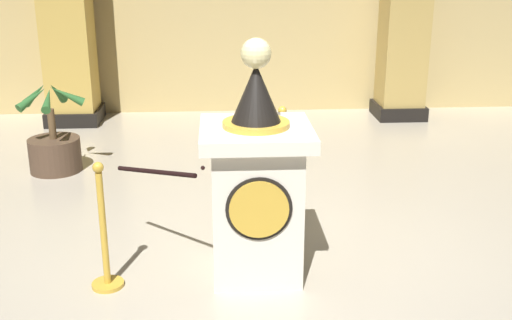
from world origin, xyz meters
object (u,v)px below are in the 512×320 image
object	(u,v)px
pedestal_clock	(256,186)
stanchion_far	(105,245)
stanchion_near	(281,177)
potted_palm_left	(54,147)

from	to	relation	value
pedestal_clock	stanchion_far	size ratio (longest dim) A/B	1.85
stanchion_near	stanchion_far	world-z (taller)	stanchion_near
pedestal_clock	potted_palm_left	size ratio (longest dim) A/B	1.74
stanchion_near	potted_palm_left	xyz separation A→B (m)	(-2.44, 1.37, -0.08)
pedestal_clock	stanchion_far	world-z (taller)	pedestal_clock
stanchion_far	potted_palm_left	world-z (taller)	potted_palm_left
stanchion_near	potted_palm_left	distance (m)	2.80
stanchion_far	potted_palm_left	size ratio (longest dim) A/B	0.94
pedestal_clock	stanchion_near	size ratio (longest dim) A/B	1.73
potted_palm_left	stanchion_near	bearing A→B (deg)	-29.28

